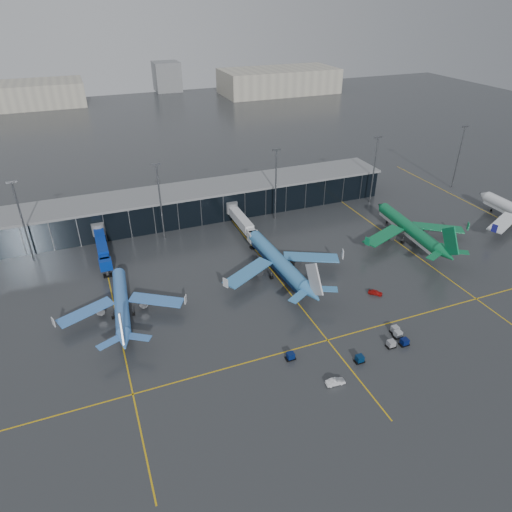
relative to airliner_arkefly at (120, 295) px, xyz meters
name	(u,v)px	position (x,y,z in m)	size (l,w,h in m)	color
ground	(264,313)	(33.19, -13.34, -5.67)	(600.00, 600.00, 0.00)	#282B2D
terminal_pier	(198,202)	(33.19, 48.66, -0.25)	(142.00, 17.00, 10.70)	black
jet_bridges	(102,246)	(-1.81, 29.65, -1.12)	(94.00, 27.50, 7.20)	#595B60
flood_masts	(220,190)	(38.19, 36.66, 8.14)	(203.00, 0.50, 25.50)	#595B60
distant_hangars	(189,85)	(83.14, 256.74, 3.12)	(260.00, 71.00, 22.00)	#B2AD99
taxi_lines	(282,284)	(43.19, -2.73, -5.66)	(220.00, 120.00, 0.02)	gold
airliner_arkefly	(120,295)	(0.00, 0.00, 0.00)	(32.39, 36.88, 11.34)	#3E79CC
airliner_klm_near	(278,253)	(44.20, 2.85, 0.99)	(38.06, 43.35, 13.32)	#3A80BF
airliner_aer_lingus	(410,221)	(92.14, 6.01, 0.97)	(37.92, 43.19, 13.27)	#0D6D3D
baggage_carts	(374,344)	(51.95, -34.21, -4.91)	(29.35, 7.92, 1.70)	black
mobile_airstair	(309,286)	(48.89, -7.67, -4.90)	(3.32, 3.82, 3.45)	silver
service_van_red	(375,292)	(64.32, -16.69, -5.03)	(1.51, 3.76, 1.28)	#AB0F0D
service_van_white	(335,382)	(37.86, -41.08, -4.99)	(1.44, 4.13, 1.36)	silver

